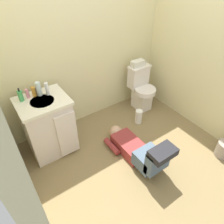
{
  "coord_description": "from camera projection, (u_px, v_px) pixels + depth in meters",
  "views": [
    {
      "loc": [
        -1.26,
        -1.41,
        2.23
      ],
      "look_at": [
        0.01,
        0.42,
        0.45
      ],
      "focal_mm": 33.23,
      "sensor_mm": 36.0,
      "label": 1
    }
  ],
  "objects": [
    {
      "name": "wall_back",
      "position": [
        83.0,
        44.0,
        2.81
      ],
      "size": [
        2.66,
        0.08,
        2.4
      ],
      "primitive_type": "cube",
      "color": "beige",
      "rests_on": "ground_plane"
    },
    {
      "name": "wall_right",
      "position": [
        211.0,
        49.0,
        2.69
      ],
      "size": [
        0.08,
        2.09,
        2.4
      ],
      "primitive_type": "cube",
      "color": "beige",
      "rests_on": "ground_plane"
    },
    {
      "name": "person_plumber",
      "position": [
        139.0,
        150.0,
        2.67
      ],
      "size": [
        0.39,
        1.06,
        0.52
      ],
      "color": "maroon",
      "rests_on": "ground_plane"
    },
    {
      "name": "vanity_cabinet",
      "position": [
        48.0,
        125.0,
        2.69
      ],
      "size": [
        0.6,
        0.53,
        0.82
      ],
      "color": "silver",
      "rests_on": "ground_plane"
    },
    {
      "name": "bottle_white",
      "position": [
        47.0,
        89.0,
        2.48
      ],
      "size": [
        0.04,
        0.04,
        0.16
      ],
      "primitive_type": "cylinder",
      "color": "silver",
      "rests_on": "vanity_cabinet"
    },
    {
      "name": "trash_can",
      "position": [
        224.0,
        149.0,
        2.77
      ],
      "size": [
        0.2,
        0.2,
        0.22
      ],
      "primitive_type": "cylinder",
      "color": "gray",
      "rests_on": "ground_plane"
    },
    {
      "name": "soap_dispenser",
      "position": [
        21.0,
        96.0,
        2.39
      ],
      "size": [
        0.06,
        0.06,
        0.17
      ],
      "color": "#43A457",
      "rests_on": "vanity_cabinet"
    },
    {
      "name": "paper_towel_roll",
      "position": [
        139.0,
        117.0,
        3.3
      ],
      "size": [
        0.11,
        0.11,
        0.23
      ],
      "primitive_type": "cylinder",
      "color": "white",
      "rests_on": "ground_plane"
    },
    {
      "name": "tissue_box",
      "position": [
        138.0,
        64.0,
        3.25
      ],
      "size": [
        0.22,
        0.11,
        0.1
      ],
      "primitive_type": "cube",
      "color": "silver",
      "rests_on": "toilet"
    },
    {
      "name": "wall_left",
      "position": [
        0.0,
        125.0,
        1.54
      ],
      "size": [
        0.08,
        2.09,
        2.4
      ],
      "primitive_type": "cube",
      "color": "beige",
      "rests_on": "ground_plane"
    },
    {
      "name": "bottle_clear",
      "position": [
        39.0,
        89.0,
        2.47
      ],
      "size": [
        0.06,
        0.06,
        0.18
      ],
      "primitive_type": "cylinder",
      "color": "silver",
      "rests_on": "vanity_cabinet"
    },
    {
      "name": "ground_plane",
      "position": [
        128.0,
        154.0,
        2.87
      ],
      "size": [
        3.0,
        3.09,
        0.04
      ],
      "primitive_type": "cube",
      "color": "olive"
    },
    {
      "name": "bottle_pink",
      "position": [
        27.0,
        94.0,
        2.44
      ],
      "size": [
        0.04,
        0.04,
        0.11
      ],
      "primitive_type": "cylinder",
      "color": "pink",
      "rests_on": "vanity_cabinet"
    },
    {
      "name": "toilet",
      "position": [
        141.0,
        89.0,
        3.48
      ],
      "size": [
        0.36,
        0.46,
        0.75
      ],
      "color": "silver",
      "rests_on": "ground_plane"
    },
    {
      "name": "bottle_amber",
      "position": [
        34.0,
        92.0,
        2.47
      ],
      "size": [
        0.05,
        0.05,
        0.12
      ],
      "primitive_type": "cylinder",
      "color": "#C7862E",
      "rests_on": "vanity_cabinet"
    },
    {
      "name": "faucet",
      "position": [
        37.0,
        91.0,
        2.5
      ],
      "size": [
        0.02,
        0.02,
        0.1
      ],
      "primitive_type": "cylinder",
      "color": "silver",
      "rests_on": "vanity_cabinet"
    }
  ]
}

